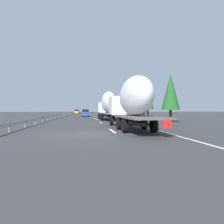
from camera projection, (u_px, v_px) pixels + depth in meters
ground_plane at (85, 116)px, 53.42m from camera, size 260.00×260.00×0.00m
lane_stripe_0 at (112, 131)px, 16.06m from camera, size 3.20×0.20×0.01m
lane_stripe_1 at (101, 123)px, 26.61m from camera, size 3.20×0.20×0.01m
lane_stripe_2 at (97, 120)px, 34.99m from camera, size 3.20×0.20×0.01m
lane_stripe_3 at (95, 118)px, 41.11m from camera, size 3.20×0.20×0.01m
lane_stripe_4 at (93, 117)px, 49.05m from camera, size 3.20×0.20×0.01m
lane_stripe_5 at (91, 115)px, 65.72m from camera, size 3.20×0.20×0.01m
lane_stripe_6 at (90, 115)px, 70.78m from camera, size 3.20×0.20×0.01m
edge_line_right at (104, 116)px, 59.15m from camera, size 110.00×0.20×0.01m
truck_lead at (108, 104)px, 34.12m from camera, size 13.45×2.55×4.67m
truck_trailing at (132, 101)px, 17.17m from camera, size 12.82×2.55×4.33m
car_yellow_coupe at (77, 112)px, 85.06m from camera, size 4.06×1.84×1.84m
car_blue_sedan at (85, 113)px, 49.92m from camera, size 4.28×1.79×1.84m
car_black_suv at (78, 111)px, 107.11m from camera, size 4.23×1.90×1.91m
road_sign at (113, 108)px, 49.25m from camera, size 0.10×0.90×3.02m
tree_0 at (119, 106)px, 75.43m from camera, size 3.58×3.58×4.99m
tree_1 at (144, 98)px, 37.58m from camera, size 3.79×3.79×6.00m
tree_2 at (171, 92)px, 27.41m from camera, size 2.50×2.50×6.64m
tree_3 at (148, 98)px, 41.76m from camera, size 2.47×2.47×6.67m
guardrail_median at (63, 114)px, 55.54m from camera, size 94.00×0.10×0.76m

